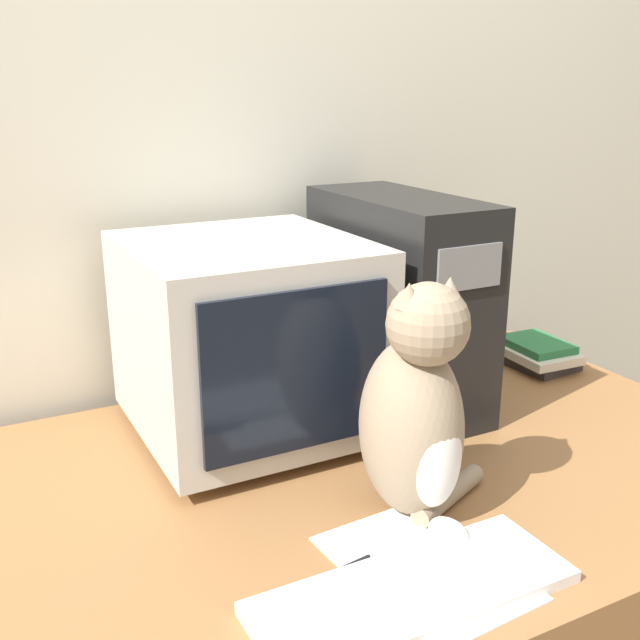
{
  "coord_description": "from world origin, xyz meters",
  "views": [
    {
      "loc": [
        -0.54,
        -0.57,
        1.4
      ],
      "look_at": [
        0.03,
        0.52,
        1.02
      ],
      "focal_mm": 42.0,
      "sensor_mm": 36.0,
      "label": 1
    }
  ],
  "objects_px": {
    "keyboard": "(413,591)",
    "book_stack": "(537,353)",
    "cat": "(416,414)",
    "computer_tower": "(398,302)",
    "pen": "(328,576)",
    "crt_monitor": "(247,336)"
  },
  "relations": [
    {
      "from": "keyboard",
      "to": "pen",
      "type": "xyz_separation_m",
      "value": [
        -0.08,
        0.09,
        -0.01
      ]
    },
    {
      "from": "computer_tower",
      "to": "pen",
      "type": "xyz_separation_m",
      "value": [
        -0.43,
        -0.49,
        -0.22
      ]
    },
    {
      "from": "crt_monitor",
      "to": "computer_tower",
      "type": "distance_m",
      "value": 0.35
    },
    {
      "from": "computer_tower",
      "to": "keyboard",
      "type": "distance_m",
      "value": 0.71
    },
    {
      "from": "keyboard",
      "to": "book_stack",
      "type": "height_order",
      "value": "book_stack"
    },
    {
      "from": "computer_tower",
      "to": "keyboard",
      "type": "xyz_separation_m",
      "value": [
        -0.35,
        -0.58,
        -0.22
      ]
    },
    {
      "from": "computer_tower",
      "to": "book_stack",
      "type": "xyz_separation_m",
      "value": [
        0.42,
        0.01,
        -0.19
      ]
    },
    {
      "from": "computer_tower",
      "to": "pen",
      "type": "distance_m",
      "value": 0.69
    },
    {
      "from": "crt_monitor",
      "to": "pen",
      "type": "height_order",
      "value": "crt_monitor"
    },
    {
      "from": "book_stack",
      "to": "keyboard",
      "type": "bearing_deg",
      "value": -142.61
    },
    {
      "from": "keyboard",
      "to": "cat",
      "type": "relative_size",
      "value": 1.14
    },
    {
      "from": "computer_tower",
      "to": "keyboard",
      "type": "height_order",
      "value": "computer_tower"
    },
    {
      "from": "crt_monitor",
      "to": "cat",
      "type": "relative_size",
      "value": 1.16
    },
    {
      "from": "cat",
      "to": "book_stack",
      "type": "bearing_deg",
      "value": 31.57
    },
    {
      "from": "crt_monitor",
      "to": "book_stack",
      "type": "relative_size",
      "value": 2.17
    },
    {
      "from": "crt_monitor",
      "to": "cat",
      "type": "bearing_deg",
      "value": -73.28
    },
    {
      "from": "computer_tower",
      "to": "keyboard",
      "type": "bearing_deg",
      "value": -120.95
    },
    {
      "from": "keyboard",
      "to": "book_stack",
      "type": "distance_m",
      "value": 0.97
    },
    {
      "from": "pen",
      "to": "book_stack",
      "type": "bearing_deg",
      "value": 30.32
    },
    {
      "from": "book_stack",
      "to": "cat",
      "type": "bearing_deg",
      "value": -147.68
    },
    {
      "from": "computer_tower",
      "to": "cat",
      "type": "distance_m",
      "value": 0.46
    },
    {
      "from": "crt_monitor",
      "to": "cat",
      "type": "height_order",
      "value": "cat"
    }
  ]
}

